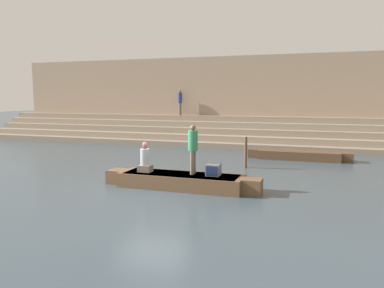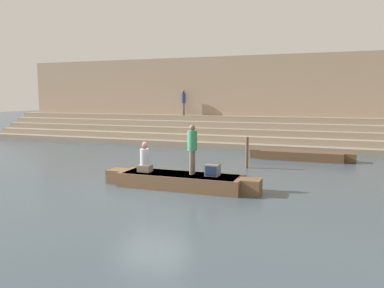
% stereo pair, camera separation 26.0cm
% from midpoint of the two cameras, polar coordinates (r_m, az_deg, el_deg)
% --- Properties ---
extents(ground_plane, '(120.00, 120.00, 0.00)m').
position_cam_midpoint_polar(ground_plane, '(13.26, -6.41, -6.55)').
color(ground_plane, '#3D4C56').
extents(ghat_steps, '(36.00, 3.86, 1.86)m').
position_cam_midpoint_polar(ghat_steps, '(24.71, 5.70, 1.43)').
color(ghat_steps, gray).
rests_on(ghat_steps, ground).
extents(back_wall, '(34.20, 1.28, 5.92)m').
position_cam_midpoint_polar(back_wall, '(26.55, 6.74, 6.68)').
color(back_wall, tan).
rests_on(back_wall, ground).
extents(rowboat_main, '(5.57, 1.37, 0.50)m').
position_cam_midpoint_polar(rowboat_main, '(13.01, -2.27, -5.58)').
color(rowboat_main, brown).
rests_on(rowboat_main, ground).
extents(person_standing, '(0.33, 0.33, 1.70)m').
position_cam_midpoint_polar(person_standing, '(12.77, -0.44, -0.28)').
color(person_standing, '#756656').
rests_on(person_standing, rowboat_main).
extents(person_rowing, '(0.46, 0.36, 1.07)m').
position_cam_midpoint_polar(person_rowing, '(13.36, -7.71, -2.41)').
color(person_rowing, '#756656').
rests_on(person_rowing, rowboat_main).
extents(tv_set, '(0.46, 0.44, 0.39)m').
position_cam_midpoint_polar(tv_set, '(12.65, 2.68, -3.96)').
color(tv_set, slate).
rests_on(tv_set, rowboat_main).
extents(moored_boat_shore, '(5.08, 1.15, 0.44)m').
position_cam_midpoint_polar(moored_boat_shore, '(19.62, 15.60, -1.61)').
color(moored_boat_shore, brown).
rests_on(moored_boat_shore, ground).
extents(mooring_post, '(0.14, 0.14, 1.38)m').
position_cam_midpoint_polar(mooring_post, '(16.79, 7.74, -1.27)').
color(mooring_post, brown).
rests_on(mooring_post, ground).
extents(person_on_steps, '(0.31, 0.31, 1.77)m').
position_cam_midpoint_polar(person_on_steps, '(26.73, -2.12, 6.63)').
color(person_on_steps, '#756656').
rests_on(person_on_steps, ghat_steps).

